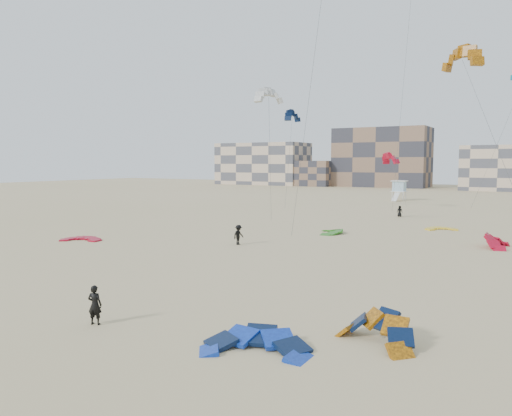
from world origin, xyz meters
The scene contains 18 objects.
ground centered at (0.00, 0.00, 0.00)m, with size 320.00×320.00×0.00m, color tan.
kite_ground_blue centered at (4.37, -2.79, 0.00)m, with size 4.38×4.46×1.23m, color #0F3DC0, non-canonical shape.
kite_ground_orange centered at (8.32, 0.47, 0.00)m, with size 3.42×2.89×2.01m, color orange, non-canonical shape.
kite_ground_red centered at (-24.53, 13.32, 0.00)m, with size 3.56×3.77×0.44m, color #AE0D2D, non-canonical shape.
kite_ground_green centered at (-5.51, 30.08, 0.00)m, with size 3.68×3.86×0.77m, color #338122, non-canonical shape.
kite_ground_red_far centered at (10.74, 28.86, 0.00)m, with size 3.61×3.20×2.01m, color #AE0D2D, non-canonical shape.
kite_ground_yellow centered at (4.25, 38.84, 0.00)m, with size 3.16×3.32×0.40m, color yellow, non-canonical shape.
kitesurfer_main centered at (-3.75, -3.69, 0.93)m, with size 0.68×0.45×1.87m, color black.
kitesurfer_c centered at (-10.02, 18.83, 0.91)m, with size 1.18×0.68×1.83m, color black.
kitesurfer_e centered at (-3.18, 49.97, 0.78)m, with size 0.76×0.49×1.56m, color black.
kite_fly_orange centered at (6.65, 33.01, 17.40)m, with size 11.32×30.78×17.83m.
kite_fly_grey centered at (-12.58, 29.22, 14.67)m, with size 4.55×4.48×15.05m.
kite_fly_navy centered at (-20.37, 51.09, 14.58)m, with size 4.57×9.63×14.81m.
kite_fly_red centered at (-7.43, 60.12, 8.00)m, with size 6.46×7.12×8.61m.
lifeguard_tower_far centered at (-10.79, 79.67, 1.96)m, with size 2.81×5.37×3.95m.
condo_west_a centered at (-70.00, 130.00, 7.00)m, with size 30.00×15.00×14.00m, color beige.
condo_west_b centered at (-30.00, 134.00, 9.00)m, with size 28.00×14.00×18.00m, color #7F614D.
condo_fill_left centered at (-50.00, 128.00, 4.00)m, with size 12.00×10.00×8.00m, color #7F614D.
Camera 1 is at (14.13, -19.52, 7.55)m, focal length 35.00 mm.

